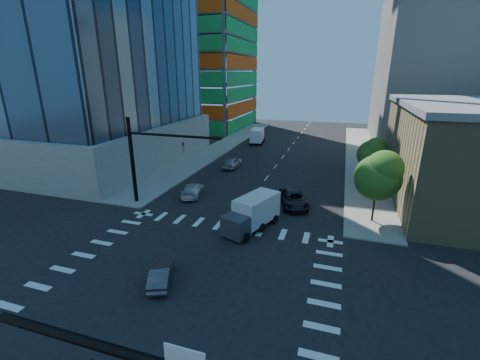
% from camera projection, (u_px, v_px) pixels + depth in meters
% --- Properties ---
extents(ground, '(160.00, 160.00, 0.00)m').
position_uv_depth(ground, '(183.00, 285.00, 21.13)').
color(ground, black).
rests_on(ground, ground).
extents(road_markings, '(20.00, 20.00, 0.01)m').
position_uv_depth(road_markings, '(183.00, 285.00, 21.13)').
color(road_markings, silver).
rests_on(road_markings, ground).
extents(sidewalk_ne, '(5.00, 60.00, 0.15)m').
position_uv_depth(sidewalk_ne, '(361.00, 156.00, 53.64)').
color(sidewalk_ne, gray).
rests_on(sidewalk_ne, ground).
extents(sidewalk_nw, '(5.00, 60.00, 0.15)m').
position_uv_depth(sidewalk_nw, '(222.00, 147.00, 60.87)').
color(sidewalk_nw, gray).
rests_on(sidewalk_nw, ground).
extents(construction_building, '(25.16, 34.50, 70.60)m').
position_uv_depth(construction_building, '(194.00, 24.00, 77.25)').
color(construction_building, slate).
rests_on(construction_building, ground).
extents(bg_building_ne, '(24.00, 30.00, 28.00)m').
position_uv_depth(bg_building_ne, '(451.00, 69.00, 58.60)').
color(bg_building_ne, slate).
rests_on(bg_building_ne, ground).
extents(signal_mast_nw, '(10.20, 0.40, 9.00)m').
position_uv_depth(signal_mast_nw, '(144.00, 154.00, 32.68)').
color(signal_mast_nw, black).
rests_on(signal_mast_nw, sidewalk_nw).
extents(tree_south, '(4.16, 4.16, 6.82)m').
position_uv_depth(tree_south, '(380.00, 175.00, 28.56)').
color(tree_south, '#382316').
rests_on(tree_south, sidewalk_ne).
extents(tree_north, '(3.54, 3.52, 5.78)m').
position_uv_depth(tree_north, '(373.00, 153.00, 39.54)').
color(tree_north, '#382316').
rests_on(tree_north, sidewalk_ne).
extents(car_nb_far, '(4.16, 6.02, 1.53)m').
position_uv_depth(car_nb_far, '(293.00, 199.00, 33.59)').
color(car_nb_far, black).
rests_on(car_nb_far, ground).
extents(car_sb_near, '(2.99, 5.10, 1.39)m').
position_uv_depth(car_sb_near, '(193.00, 190.00, 36.49)').
color(car_sb_near, silver).
rests_on(car_sb_near, ground).
extents(car_sb_mid, '(1.94, 4.70, 1.60)m').
position_uv_depth(car_sb_mid, '(232.00, 162.00, 47.29)').
color(car_sb_mid, '#A0A3A8').
rests_on(car_sb_mid, ground).
extents(car_sb_cross, '(2.60, 3.95, 1.23)m').
position_uv_depth(car_sb_cross, '(161.00, 274.00, 21.26)').
color(car_sb_cross, '#46454A').
rests_on(car_sb_cross, ground).
extents(box_truck_near, '(4.14, 6.04, 2.92)m').
position_uv_depth(box_truck_near, '(251.00, 216.00, 28.31)').
color(box_truck_near, black).
rests_on(box_truck_near, ground).
extents(box_truck_far, '(3.01, 5.84, 2.94)m').
position_uv_depth(box_truck_far, '(258.00, 136.00, 64.13)').
color(box_truck_far, black).
rests_on(box_truck_far, ground).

